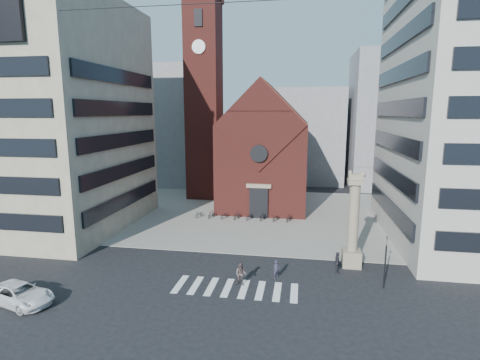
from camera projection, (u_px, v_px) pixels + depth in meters
name	position (u px, v px, depth m)	size (l,w,h in m)	color
ground	(236.00, 272.00, 32.31)	(120.00, 120.00, 0.00)	black
piazza	(260.00, 214.00, 50.74)	(46.00, 30.00, 0.05)	gray
zebra_crossing	(236.00, 288.00, 29.31)	(10.20, 3.20, 0.01)	white
church	(266.00, 151.00, 55.17)	(12.00, 16.65, 18.00)	maroon
campanile	(204.00, 98.00, 58.29)	(5.50, 5.50, 31.20)	maroon
building_left	(48.00, 117.00, 43.61)	(18.00, 20.00, 26.00)	tan
bg_block_left	(171.00, 126.00, 72.42)	(16.00, 14.00, 22.00)	gray
bg_block_mid	(306.00, 136.00, 73.38)	(14.00, 12.00, 18.00)	gray
bg_block_right	(397.00, 121.00, 67.32)	(16.00, 14.00, 24.00)	gray
lion_column	(353.00, 229.00, 32.97)	(1.63, 1.60, 8.68)	gray
traffic_light	(385.00, 260.00, 28.97)	(0.13, 0.16, 4.30)	black
white_car	(20.00, 294.00, 26.86)	(2.42, 5.24, 1.46)	white
pedestrian_0	(276.00, 269.00, 30.99)	(0.57, 0.37, 1.55)	#2C2A3A
pedestrian_1	(241.00, 274.00, 29.67)	(0.93, 0.72, 1.90)	#514241
pedestrian_2	(337.00, 263.00, 31.92)	(1.11, 0.46, 1.90)	#29272F
scooter_0	(199.00, 214.00, 48.85)	(0.57, 1.62, 0.85)	black
scooter_1	(212.00, 214.00, 48.57)	(0.45, 1.58, 0.95)	black
scooter_2	(224.00, 215.00, 48.30)	(0.57, 1.62, 0.85)	black
scooter_3	(237.00, 216.00, 48.02)	(0.45, 1.58, 0.95)	black
scooter_4	(250.00, 216.00, 47.76)	(0.57, 1.62, 0.85)	black
scooter_5	(263.00, 217.00, 47.48)	(0.45, 1.58, 0.95)	black
scooter_6	(276.00, 218.00, 47.22)	(0.57, 1.62, 0.85)	black
scooter_7	(289.00, 218.00, 46.94)	(0.45, 1.58, 0.95)	black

